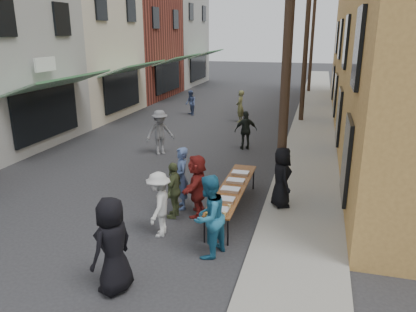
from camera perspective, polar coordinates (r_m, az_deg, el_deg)
The scene contains 27 objects.
ground at distance 10.80m, azimuth -15.64°, elevation -10.57°, with size 120.00×120.00×0.00m, color #28282B.
sidewalk at distance 23.60m, azimuth 14.61°, elevation 4.75°, with size 2.20×60.00×0.10m, color gray.
storefront_row at distance 27.62m, azimuth -18.64°, elevation 14.70°, with size 8.00×37.00×9.00m.
utility_pole_near at distance 11.14m, azimuth 11.12°, elevation 14.75°, with size 0.26×0.26×9.00m, color #2D2116.
utility_pole_mid at distance 23.11m, azimuth 13.67°, elevation 15.71°, with size 0.26×0.26×9.00m, color #2D2116.
utility_pole_far at distance 35.11m, azimuth 14.48°, elevation 16.01°, with size 0.26×0.26×9.00m, color #2D2116.
serving_table at distance 11.35m, azimuth 3.50°, elevation -4.57°, with size 0.70×4.00×0.75m.
catering_tray_sausage at distance 9.84m, azimuth 1.49°, elevation -7.60°, with size 0.50×0.33×0.08m, color maroon.
catering_tray_foil_b at distance 10.42m, azimuth 2.36°, elevation -6.15°, with size 0.50×0.33×0.08m, color #B2B2B7.
catering_tray_buns at distance 11.05m, azimuth 3.18°, elevation -4.76°, with size 0.50×0.33×0.08m, color tan.
catering_tray_foil_d at distance 11.69m, azimuth 3.92°, elevation -3.51°, with size 0.50×0.33×0.08m, color #B2B2B7.
catering_tray_buns_end at distance 12.34m, azimuth 4.57°, elevation -2.40°, with size 0.50×0.33×0.08m, color tan.
condiment_jar_a at distance 9.63m, azimuth -0.23°, elevation -8.18°, with size 0.07×0.07×0.08m, color #A57F26.
condiment_jar_b at distance 9.72m, azimuth -0.07°, elevation -7.93°, with size 0.07×0.07×0.08m, color #A57F26.
condiment_jar_c at distance 9.80m, azimuth 0.09°, elevation -7.69°, with size 0.07×0.07×0.08m, color #A57F26.
cup_stack at distance 9.57m, azimuth 2.30°, elevation -8.22°, with size 0.08×0.08×0.12m, color tan.
guest_front_a at distance 8.16m, azimuth -13.27°, elevation -12.18°, with size 0.96×0.62×1.96m, color black.
guest_front_b at distance 11.56m, azimuth -3.76°, elevation -3.14°, with size 0.66×0.43×1.81m, color #485D8C.
guest_front_c at distance 9.11m, azimuth 0.08°, elevation -8.52°, with size 0.94×0.73×1.93m, color #21678A.
guest_front_d at distance 10.11m, azimuth -6.91°, elevation -6.77°, with size 1.07×0.62×1.66m, color silver.
guest_front_e at distance 11.06m, azimuth -4.79°, elevation -4.80°, with size 0.92×0.38×1.57m, color #4F5A34.
guest_queue_back at distance 11.13m, azimuth -1.55°, elevation -4.13°, with size 1.61×0.51×1.74m, color maroon.
server at distance 11.63m, azimuth 10.30°, elevation -2.94°, with size 0.85×0.55×1.73m, color black.
passerby_left at distance 16.76m, azimuth -6.77°, elevation 3.31°, with size 1.19×0.69×1.85m, color slate.
passerby_mid at distance 17.44m, azimuth 5.35°, elevation 3.60°, with size 0.98×0.41×1.67m, color black.
passerby_right at distance 22.84m, azimuth 4.53°, elevation 6.98°, with size 0.64×0.42×1.77m, color #66683C.
passerby_far at distance 24.70m, azimuth -2.46°, elevation 7.48°, with size 0.73×0.57×1.50m, color #425380.
Camera 1 is at (5.19, -8.09, 4.92)m, focal length 35.00 mm.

